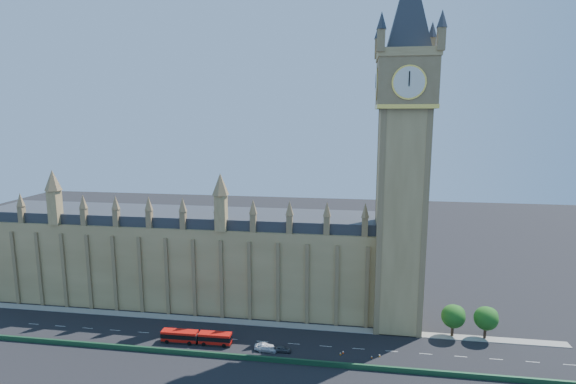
# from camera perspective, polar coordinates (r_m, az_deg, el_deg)

# --- Properties ---
(ground) EXTENTS (400.00, 400.00, 0.00)m
(ground) POSITION_cam_1_polar(r_m,az_deg,el_deg) (120.55, -5.23, -18.24)
(ground) COLOR black
(ground) RESTS_ON ground
(palace_westminster) EXTENTS (120.00, 20.00, 28.00)m
(palace_westminster) POSITION_cam_1_polar(r_m,az_deg,el_deg) (141.81, -13.11, -8.00)
(palace_westminster) COLOR #967A49
(palace_westminster) RESTS_ON ground
(elizabeth_tower) EXTENTS (20.59, 20.59, 105.00)m
(elizabeth_tower) POSITION_cam_1_polar(r_m,az_deg,el_deg) (117.81, 14.53, 8.51)
(elizabeth_tower) COLOR #967A49
(elizabeth_tower) RESTS_ON ground
(bridge_parapet) EXTENTS (160.00, 0.60, 1.20)m
(bridge_parapet) POSITION_cam_1_polar(r_m,az_deg,el_deg) (112.64, -6.39, -20.07)
(bridge_parapet) COLOR #1E4C2D
(bridge_parapet) RESTS_ON ground
(kerb_north) EXTENTS (160.00, 3.00, 0.16)m
(kerb_north) POSITION_cam_1_polar(r_m,az_deg,el_deg) (128.74, -4.18, -16.26)
(kerb_north) COLOR gray
(kerb_north) RESTS_ON ground
(tree_east_near) EXTENTS (6.00, 6.00, 8.50)m
(tree_east_near) POSITION_cam_1_polar(r_m,az_deg,el_deg) (126.91, 20.35, -14.51)
(tree_east_near) COLOR #382619
(tree_east_near) RESTS_ON ground
(tree_east_far) EXTENTS (6.00, 6.00, 8.50)m
(tree_east_far) POSITION_cam_1_polar(r_m,az_deg,el_deg) (128.79, 23.94, -14.39)
(tree_east_far) COLOR #382619
(tree_east_far) RESTS_ON ground
(red_bus) EXTENTS (17.87, 3.11, 3.03)m
(red_bus) POSITION_cam_1_polar(r_m,az_deg,el_deg) (120.28, -11.56, -17.62)
(red_bus) COLOR red
(red_bus) RESTS_ON ground
(car_grey) EXTENTS (4.14, 1.67, 1.41)m
(car_grey) POSITION_cam_1_polar(r_m,az_deg,el_deg) (114.80, -0.73, -19.33)
(car_grey) COLOR #45474D
(car_grey) RESTS_ON ground
(car_silver) EXTENTS (4.80, 2.04, 1.54)m
(car_silver) POSITION_cam_1_polar(r_m,az_deg,el_deg) (115.80, -3.03, -19.03)
(car_silver) COLOR #B3B5BB
(car_silver) RESTS_ON ground
(car_white) EXTENTS (5.18, 2.47, 1.46)m
(car_white) POSITION_cam_1_polar(r_m,az_deg,el_deg) (115.13, -2.73, -19.23)
(car_white) COLOR silver
(car_white) RESTS_ON ground
(cone_a) EXTENTS (0.46, 0.46, 0.63)m
(cone_a) POSITION_cam_1_polar(r_m,az_deg,el_deg) (114.22, 10.60, -19.90)
(cone_a) COLOR black
(cone_a) RESTS_ON ground
(cone_b) EXTENTS (0.53, 0.53, 0.72)m
(cone_b) POSITION_cam_1_polar(r_m,az_deg,el_deg) (114.40, 6.68, -19.71)
(cone_b) COLOR black
(cone_b) RESTS_ON ground
(cone_c) EXTENTS (0.60, 0.60, 0.74)m
(cone_c) POSITION_cam_1_polar(r_m,az_deg,el_deg) (115.06, 7.02, -19.53)
(cone_c) COLOR black
(cone_c) RESTS_ON ground
(cone_d) EXTENTS (0.43, 0.43, 0.66)m
(cone_d) POSITION_cam_1_polar(r_m,az_deg,el_deg) (115.07, 11.55, -19.68)
(cone_d) COLOR black
(cone_d) RESTS_ON ground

